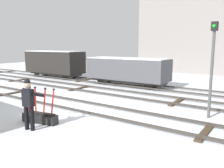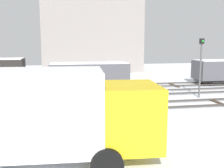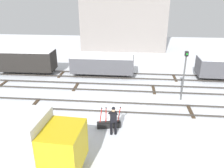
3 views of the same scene
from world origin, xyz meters
TOP-DOWN VIEW (x-y plane):
  - ground_plane at (0.00, 0.00)m, footprint 60.00×60.00m
  - track_main_line at (0.00, 0.00)m, footprint 44.00×1.94m
  - track_siding_near at (0.00, 3.73)m, footprint 44.00×1.94m
  - track_siding_far at (0.00, 6.86)m, footprint 44.00×1.94m
  - switch_lever_frame at (0.19, -2.55)m, footprint 1.56×0.66m
  - rail_worker at (0.53, -3.25)m, footprint 0.63×0.77m
  - delivery_truck at (-3.83, -6.42)m, footprint 6.37×2.80m
  - signal_post at (5.54, 1.94)m, footprint 0.24×0.32m
  - apartment_building at (0.10, 20.09)m, footprint 12.54×6.23m
  - freight_car_back_track at (-1.46, 6.86)m, footprint 6.32×2.12m
  - freight_car_near_switch at (10.40, 6.86)m, footprint 4.97×2.42m

SIDE VIEW (x-z plane):
  - ground_plane at x=0.00m, z-range 0.00..0.00m
  - track_siding_near at x=0.00m, z-range 0.02..0.20m
  - track_main_line at x=0.00m, z-range 0.02..0.20m
  - track_siding_far at x=0.00m, z-range 0.02..0.20m
  - switch_lever_frame at x=0.19m, z-range -0.48..0.98m
  - rail_worker at x=0.53m, z-range 0.14..2.01m
  - freight_car_back_track at x=-1.46m, z-range 0.18..2.29m
  - freight_car_near_switch at x=10.40m, z-range 0.18..2.38m
  - delivery_truck at x=-3.83m, z-range 0.19..3.10m
  - signal_post at x=5.54m, z-range 0.44..4.41m
  - apartment_building at x=0.10m, z-range 0.01..9.95m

